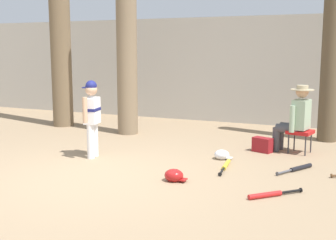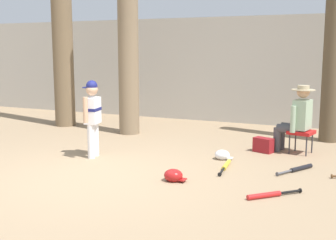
% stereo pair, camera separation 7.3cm
% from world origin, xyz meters
% --- Properties ---
extents(ground_plane, '(60.00, 60.00, 0.00)m').
position_xyz_m(ground_plane, '(0.00, 0.00, 0.00)').
color(ground_plane, '#937A5B').
extents(concrete_back_wall, '(18.00, 0.36, 2.61)m').
position_xyz_m(concrete_back_wall, '(0.00, 5.64, 1.30)').
color(concrete_back_wall, '#ADA89E').
rests_on(concrete_back_wall, ground).
extents(tree_near_player, '(0.70, 0.70, 4.66)m').
position_xyz_m(tree_near_player, '(-1.16, 3.15, 1.98)').
color(tree_near_player, '#7F6B51').
rests_on(tree_near_player, ground).
extents(tree_behind_spectator, '(0.53, 0.53, 4.30)m').
position_xyz_m(tree_behind_spectator, '(2.87, 4.07, 1.89)').
color(tree_behind_spectator, brown).
rests_on(tree_behind_spectator, ground).
extents(young_ballplayer, '(0.40, 0.57, 1.31)m').
position_xyz_m(young_ballplayer, '(-0.68, 1.04, 0.74)').
color(young_ballplayer, white).
rests_on(young_ballplayer, ground).
extents(folding_stool, '(0.47, 0.47, 0.41)m').
position_xyz_m(folding_stool, '(2.51, 2.75, 0.36)').
color(folding_stool, red).
rests_on(folding_stool, ground).
extents(seated_spectator, '(0.68, 0.54, 1.20)m').
position_xyz_m(seated_spectator, '(2.41, 2.77, 0.64)').
color(seated_spectator, '#47474C').
rests_on(seated_spectator, ground).
extents(handbag_beside_stool, '(0.38, 0.28, 0.26)m').
position_xyz_m(handbag_beside_stool, '(1.89, 2.57, 0.13)').
color(handbag_beside_stool, maroon).
rests_on(handbag_beside_stool, ground).
extents(tree_far_left, '(0.70, 0.70, 5.95)m').
position_xyz_m(tree_far_left, '(-3.07, 3.41, 2.63)').
color(tree_far_left, brown).
rests_on(tree_far_left, ground).
extents(bat_yellow_trainer, '(0.16, 0.82, 0.07)m').
position_xyz_m(bat_yellow_trainer, '(1.58, 1.29, 0.03)').
color(bat_yellow_trainer, yellow).
rests_on(bat_yellow_trainer, ground).
extents(bat_red_barrel, '(0.59, 0.60, 0.07)m').
position_xyz_m(bat_red_barrel, '(2.47, 0.18, 0.03)').
color(bat_red_barrel, red).
rests_on(bat_red_barrel, ground).
extents(bat_black_composite, '(0.44, 0.73, 0.07)m').
position_xyz_m(bat_black_composite, '(2.64, 1.58, 0.03)').
color(bat_black_composite, black).
rests_on(bat_black_composite, ground).
extents(batting_helmet_white, '(0.30, 0.23, 0.17)m').
position_xyz_m(batting_helmet_white, '(1.38, 1.78, 0.07)').
color(batting_helmet_white, silver).
rests_on(batting_helmet_white, ground).
extents(batting_helmet_red, '(0.32, 0.24, 0.18)m').
position_xyz_m(batting_helmet_red, '(1.12, 0.32, 0.08)').
color(batting_helmet_red, '#A81919').
rests_on(batting_helmet_red, ground).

